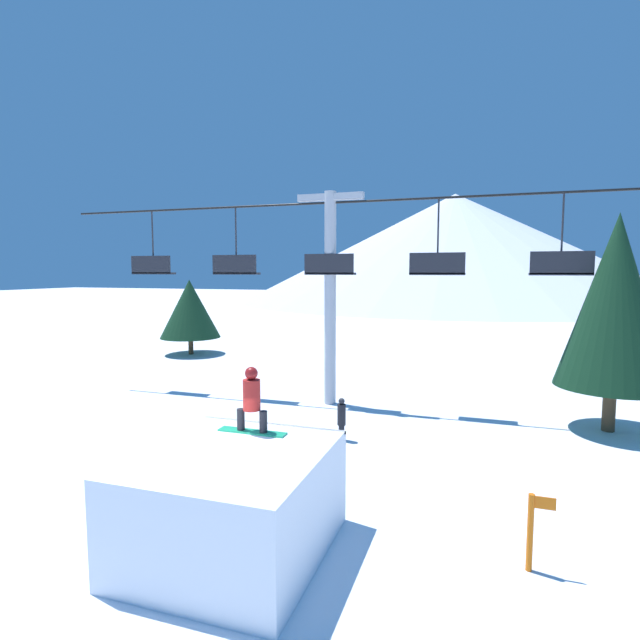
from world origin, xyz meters
TOP-DOWN VIEW (x-y plane):
  - ground_plane at (0.00, 0.00)m, footprint 220.00×220.00m
  - mountain_ridge at (0.00, 76.08)m, footprint 67.23×67.23m
  - snow_ramp at (1.02, 0.43)m, footprint 3.04×3.38m
  - snowboarder at (0.89, 1.45)m, footprint 1.34×0.33m
  - chairlift at (-0.28, 10.18)m, footprint 21.95×0.44m
  - pine_tree_near at (8.65, 9.87)m, footprint 3.20×3.20m
  - pine_tree_far at (-11.19, 18.03)m, footprint 3.43×3.43m
  - trail_marker at (5.82, 1.47)m, footprint 0.41×0.10m
  - distant_skier at (1.21, 6.51)m, footprint 0.24×0.24m

SIDE VIEW (x-z plane):
  - ground_plane at x=0.00m, z-range 0.00..0.00m
  - distant_skier at x=1.21m, z-range 0.05..1.28m
  - trail_marker at x=5.82m, z-range 0.05..1.34m
  - snow_ramp at x=1.02m, z-range 0.00..1.79m
  - snowboarder at x=0.89m, z-range 1.78..3.04m
  - pine_tree_far at x=-11.19m, z-range 0.48..4.82m
  - pine_tree_near at x=8.65m, z-range 0.67..7.20m
  - chairlift at x=-0.28m, z-range 0.81..8.43m
  - mountain_ridge at x=0.00m, z-range 0.00..16.96m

